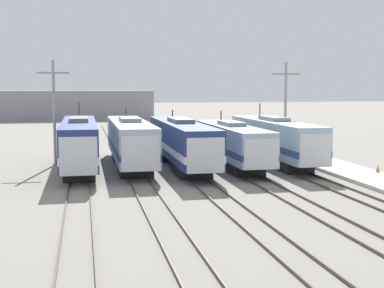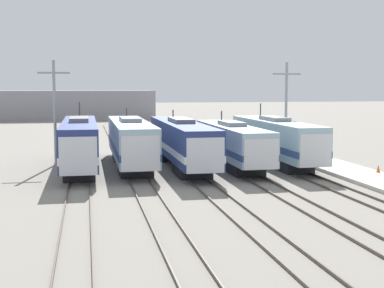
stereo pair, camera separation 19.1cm
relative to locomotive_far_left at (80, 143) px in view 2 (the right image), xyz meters
name	(u,v)px [view 2 (the right image)]	position (x,y,z in m)	size (l,w,h in m)	color
ground_plane	(201,183)	(8.60, -8.03, -2.25)	(400.00, 400.00, 0.00)	gray
rail_pair_far_left	(79,187)	(0.00, -8.03, -2.18)	(1.50, 120.00, 0.15)	#4C4238
rail_pair_center_left	(142,185)	(4.30, -8.03, -2.18)	(1.51, 120.00, 0.15)	#4C4238
rail_pair_center	(201,182)	(8.60, -8.03, -2.18)	(1.51, 120.00, 0.15)	#4C4238
rail_pair_center_right	(259,180)	(12.89, -8.03, -2.18)	(1.51, 120.00, 0.15)	#4C4238
rail_pair_far_right	(314,178)	(17.19, -8.03, -2.18)	(1.50, 120.00, 0.15)	#4C4238
locomotive_far_left	(80,143)	(0.00, 0.00, 0.00)	(2.79, 18.22, 5.54)	black
locomotive_center_left	(131,142)	(4.30, 0.90, -0.05)	(3.02, 18.07, 4.93)	#232326
locomotive_center	(182,142)	(8.60, -0.18, -0.08)	(2.94, 19.42, 4.76)	black
locomotive_center_right	(233,144)	(12.89, -1.06, -0.22)	(2.88, 16.15, 4.69)	#232326
locomotive_far_right	(276,140)	(17.19, 0.10, -0.08)	(2.76, 17.94, 5.31)	#232326
catenary_tower_left	(55,109)	(-2.13, 3.58, 2.73)	(2.75, 0.25, 9.23)	gray
catenary_tower_right	(286,107)	(19.41, 3.58, 2.73)	(2.75, 0.25, 9.23)	gray
platform	(364,176)	(21.28, -8.03, -2.12)	(4.00, 120.00, 0.28)	#B7B5AD
traffic_cone	(378,168)	(22.82, -7.43, -1.68)	(0.29, 0.29, 0.59)	orange
depot_building	(69,105)	(-3.01, 73.73, 0.82)	(36.07, 12.75, 6.14)	gray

